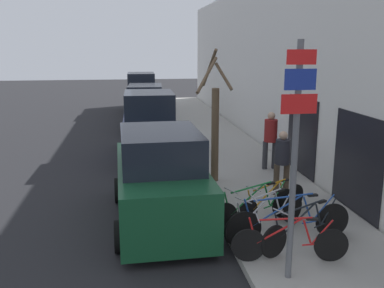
# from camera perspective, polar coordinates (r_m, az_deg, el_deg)

# --- Properties ---
(ground_plane) EXTENTS (80.00, 80.00, 0.00)m
(ground_plane) POSITION_cam_1_polar(r_m,az_deg,el_deg) (13.84, -4.29, -3.67)
(ground_plane) COLOR black
(sidewalk_curb) EXTENTS (3.20, 32.00, 0.15)m
(sidewalk_curb) POSITION_cam_1_polar(r_m,az_deg,el_deg) (16.86, 3.83, -0.37)
(sidewalk_curb) COLOR #9E9B93
(sidewalk_curb) RESTS_ON ground
(building_facade) EXTENTS (0.23, 32.00, 6.50)m
(building_facade) POSITION_cam_1_polar(r_m,az_deg,el_deg) (16.82, 9.98, 10.30)
(building_facade) COLOR silver
(building_facade) RESTS_ON ground
(signpost) EXTENTS (0.57, 0.12, 3.89)m
(signpost) POSITION_cam_1_polar(r_m,az_deg,el_deg) (6.89, 13.58, -0.98)
(signpost) COLOR #595B60
(signpost) RESTS_ON sidewalk_curb
(bicycle_0) EXTENTS (2.09, 0.47, 0.86)m
(bicycle_0) POSITION_cam_1_polar(r_m,az_deg,el_deg) (8.03, 12.93, -12.65)
(bicycle_0) COLOR black
(bicycle_0) RESTS_ON sidewalk_curb
(bicycle_1) EXTENTS (2.11, 1.03, 0.86)m
(bicycle_1) POSITION_cam_1_polar(r_m,az_deg,el_deg) (8.67, 14.93, -10.73)
(bicycle_1) COLOR black
(bicycle_1) RESTS_ON sidewalk_curb
(bicycle_2) EXTENTS (2.59, 0.44, 0.99)m
(bicycle_2) POSITION_cam_1_polar(r_m,az_deg,el_deg) (8.75, 12.82, -10.08)
(bicycle_2) COLOR black
(bicycle_2) RESTS_ON sidewalk_curb
(bicycle_3) EXTENTS (2.04, 1.21, 0.88)m
(bicycle_3) POSITION_cam_1_polar(r_m,az_deg,el_deg) (9.07, 9.86, -9.35)
(bicycle_3) COLOR black
(bicycle_3) RESTS_ON sidewalk_curb
(bicycle_4) EXTENTS (2.16, 0.99, 0.93)m
(bicycle_4) POSITION_cam_1_polar(r_m,az_deg,el_deg) (9.38, 8.44, -8.44)
(bicycle_4) COLOR black
(bicycle_4) RESTS_ON sidewalk_curb
(bicycle_5) EXTENTS (1.93, 1.17, 0.83)m
(bicycle_5) POSITION_cam_1_polar(r_m,az_deg,el_deg) (9.89, 10.69, -7.59)
(bicycle_5) COLOR black
(bicycle_5) RESTS_ON sidewalk_curb
(parked_car_0) EXTENTS (2.17, 4.55, 2.15)m
(parked_car_0) POSITION_cam_1_polar(r_m,az_deg,el_deg) (9.70, -4.26, -4.83)
(parked_car_0) COLOR #144728
(parked_car_0) RESTS_ON ground
(parked_car_1) EXTENTS (2.15, 4.32, 2.38)m
(parked_car_1) POSITION_cam_1_polar(r_m,az_deg,el_deg) (15.39, -5.70, 2.06)
(parked_car_1) COLOR navy
(parked_car_1) RESTS_ON ground
(parked_car_2) EXTENTS (2.23, 4.75, 2.12)m
(parked_car_2) POSITION_cam_1_polar(r_m,az_deg,el_deg) (21.13, -6.21, 4.77)
(parked_car_2) COLOR #51565B
(parked_car_2) RESTS_ON ground
(parked_car_3) EXTENTS (2.02, 4.23, 2.40)m
(parked_car_3) POSITION_cam_1_polar(r_m,az_deg,el_deg) (26.12, -6.76, 6.51)
(parked_car_3) COLOR black
(parked_car_3) RESTS_ON ground
(pedestrian_near) EXTENTS (0.44, 0.37, 1.68)m
(pedestrian_near) POSITION_cam_1_polar(r_m,az_deg,el_deg) (11.28, 11.95, -1.85)
(pedestrian_near) COLOR #4C3D2D
(pedestrian_near) RESTS_ON sidewalk_curb
(pedestrian_far) EXTENTS (0.48, 0.40, 1.81)m
(pedestrian_far) POSITION_cam_1_polar(r_m,az_deg,el_deg) (13.56, 10.43, 1.02)
(pedestrian_far) COLOR #333338
(pedestrian_far) RESTS_ON sidewalk_curb
(street_tree) EXTENTS (1.13, 2.29, 3.73)m
(street_tree) POSITION_cam_1_polar(r_m,az_deg,el_deg) (12.02, 3.01, 2.73)
(street_tree) COLOR brown
(street_tree) RESTS_ON sidewalk_curb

